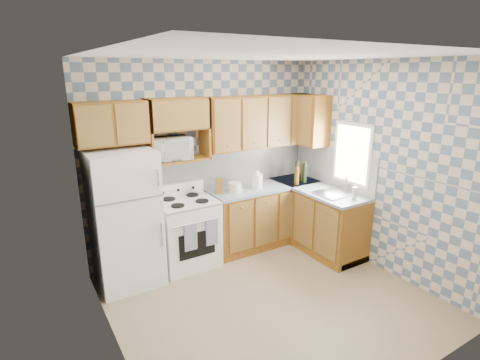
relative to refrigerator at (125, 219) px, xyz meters
name	(u,v)px	position (x,y,z in m)	size (l,w,h in m)	color
floor	(270,299)	(1.27, -1.25, -0.84)	(3.40, 3.40, 0.00)	#856F53
back_wall	(206,159)	(1.27, 0.35, 0.51)	(3.40, 0.02, 2.70)	slate
right_wall	(379,168)	(2.97, -1.25, 0.51)	(0.02, 3.20, 2.70)	slate
backsplash_back	(230,166)	(1.68, 0.34, 0.36)	(2.60, 0.01, 0.56)	white
backsplash_right	(333,166)	(2.96, -0.45, 0.36)	(0.01, 1.60, 0.56)	white
refrigerator	(125,219)	(0.00, 0.00, 0.00)	(0.75, 0.70, 1.68)	white
stove_body	(187,233)	(0.80, 0.03, -0.39)	(0.76, 0.65, 0.90)	white
cooktop	(185,201)	(0.80, 0.03, 0.07)	(0.76, 0.65, 0.03)	silver
backguard	(177,189)	(0.80, 0.30, 0.16)	(0.76, 0.08, 0.17)	white
dish_towel_left	(191,237)	(0.71, -0.32, -0.29)	(0.17, 0.03, 0.35)	navy
dish_towel_right	(212,232)	(1.01, -0.32, -0.29)	(0.17, 0.03, 0.35)	navy
base_cabinets_back	(264,215)	(2.10, 0.05, -0.40)	(1.75, 0.60, 0.88)	brown
base_cabinets_right	(315,218)	(2.67, -0.45, -0.40)	(0.60, 1.60, 0.88)	brown
countertop_back	(265,186)	(2.10, 0.05, 0.06)	(1.77, 0.63, 0.04)	gray
countertop_right	(317,189)	(2.67, -0.45, 0.06)	(0.63, 1.60, 0.04)	gray
upper_cabinets_back	(261,121)	(2.10, 0.19, 1.01)	(1.75, 0.33, 0.74)	brown
upper_cabinets_fridge	(111,123)	(-0.02, 0.19, 1.13)	(0.82, 0.33, 0.50)	brown
upper_cabinets_right	(306,120)	(2.81, 0.00, 1.01)	(0.33, 0.70, 0.74)	brown
microwave_shelf	(179,160)	(0.80, 0.19, 0.60)	(0.80, 0.33, 0.03)	brown
microwave	(169,148)	(0.69, 0.21, 0.76)	(0.53, 0.36, 0.29)	white
sink	(334,193)	(2.67, -0.80, 0.09)	(0.48, 0.40, 0.03)	#B7B7BC
window	(352,154)	(2.96, -0.80, 0.61)	(0.02, 0.66, 0.86)	white
bottle_0	(297,172)	(2.58, -0.10, 0.24)	(0.07, 0.07, 0.32)	black
bottle_1	(305,173)	(2.68, -0.16, 0.23)	(0.07, 0.07, 0.30)	black
bottle_2	(303,172)	(2.73, -0.06, 0.22)	(0.07, 0.07, 0.27)	#5A3B10
bottle_3	(297,176)	(2.51, -0.18, 0.21)	(0.07, 0.07, 0.25)	#5A3B10
knife_block	(219,186)	(1.32, 0.05, 0.19)	(0.10, 0.10, 0.22)	brown
electric_kettle	(257,181)	(1.91, -0.01, 0.18)	(0.16, 0.16, 0.21)	white
food_containers	(235,187)	(1.55, 0.01, 0.15)	(0.20, 0.20, 0.13)	beige
soap_bottle	(355,193)	(2.72, -1.11, 0.17)	(0.06, 0.06, 0.17)	beige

